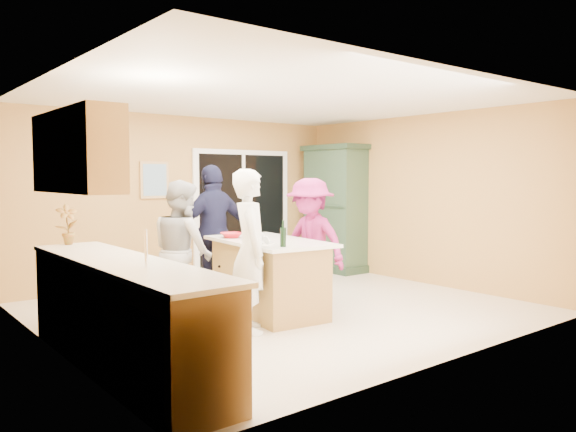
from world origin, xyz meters
TOP-DOWN VIEW (x-y plane):
  - floor at (0.00, 0.00)m, footprint 5.50×5.50m
  - ceiling at (0.00, 0.00)m, footprint 5.50×5.00m
  - wall_back at (0.00, 2.50)m, footprint 5.50×0.10m
  - wall_front at (0.00, -2.50)m, footprint 5.50×0.10m
  - wall_left at (-2.75, 0.00)m, footprint 0.10×5.00m
  - wall_right at (2.75, 0.00)m, footprint 0.10×5.00m
  - left_cabinet_run at (-2.45, -1.05)m, footprint 0.65×3.05m
  - upper_cabinets at (-2.58, -0.20)m, footprint 0.35×1.60m
  - sliding_door at (1.05, 2.46)m, footprint 1.90×0.07m
  - framed_picture at (-0.55, 2.48)m, footprint 0.46×0.04m
  - kitchen_island at (-0.30, -0.09)m, footprint 1.10×1.79m
  - green_hutch at (2.49, 1.70)m, footprint 0.63×1.20m
  - woman_white at (-0.91, -0.60)m, footprint 0.66×0.75m
  - woman_grey at (-1.28, 0.22)m, footprint 0.65×0.82m
  - woman_navy at (-0.36, 1.07)m, footprint 1.09×0.51m
  - woman_magenta at (0.38, -0.07)m, footprint 0.80×1.15m
  - serving_bowl at (-0.53, 0.37)m, footprint 0.33×0.33m
  - tulip_vase at (-2.45, 0.52)m, footprint 0.23×0.16m
  - tumbler_near at (-0.48, 0.03)m, footprint 0.10×0.10m
  - tumbler_far at (-0.25, 0.28)m, footprint 0.08×0.08m
  - wine_bottle at (-0.58, -0.74)m, footprint 0.07×0.07m
  - white_plate at (-0.57, -0.34)m, footprint 0.30×0.30m

SIDE VIEW (x-z plane):
  - floor at x=0.00m, z-range 0.00..0.00m
  - kitchen_island at x=-0.30m, z-range -0.03..0.87m
  - left_cabinet_run at x=-2.45m, z-range -0.16..1.08m
  - woman_grey at x=-1.28m, z-range 0.00..1.61m
  - woman_magenta at x=0.38m, z-range 0.00..1.63m
  - woman_white at x=-0.91m, z-range 0.00..1.73m
  - white_plate at x=-0.57m, z-range 0.90..0.91m
  - woman_navy at x=-0.36m, z-range 0.00..1.81m
  - serving_bowl at x=-0.53m, z-range 0.90..0.96m
  - tumbler_far at x=-0.25m, z-range 0.90..0.99m
  - tumbler_near at x=-0.48m, z-range 0.90..1.02m
  - wine_bottle at x=-0.58m, z-range 0.86..1.15m
  - sliding_door at x=1.05m, z-range 0.00..2.10m
  - green_hutch at x=2.49m, z-range -0.03..2.17m
  - tulip_vase at x=-2.45m, z-range 0.94..1.37m
  - wall_back at x=0.00m, z-range 0.00..2.60m
  - wall_front at x=0.00m, z-range 0.00..2.60m
  - wall_left at x=-2.75m, z-range 0.00..2.60m
  - wall_right at x=2.75m, z-range 0.00..2.60m
  - framed_picture at x=-0.55m, z-range 1.32..1.88m
  - upper_cabinets at x=-2.58m, z-range 1.50..2.25m
  - ceiling at x=0.00m, z-range 2.55..2.65m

